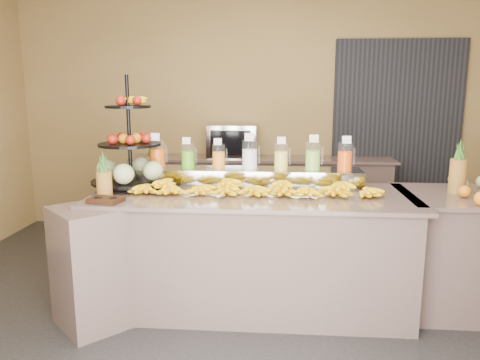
# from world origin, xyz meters

# --- Properties ---
(ground) EXTENTS (6.00, 6.00, 0.00)m
(ground) POSITION_xyz_m (0.00, 0.00, 0.00)
(ground) COLOR black
(ground) RESTS_ON ground
(room_envelope) EXTENTS (6.04, 5.02, 2.82)m
(room_envelope) POSITION_xyz_m (0.19, 0.79, 1.88)
(room_envelope) COLOR olive
(room_envelope) RESTS_ON ground
(buffet_counter) EXTENTS (2.75, 1.25, 0.93)m
(buffet_counter) POSITION_xyz_m (-0.12, 0.26, 0.47)
(buffet_counter) COLOR gray
(buffet_counter) RESTS_ON ground
(right_counter) EXTENTS (1.08, 0.88, 0.93)m
(right_counter) POSITION_xyz_m (1.70, 0.40, 0.47)
(right_counter) COLOR gray
(right_counter) RESTS_ON ground
(back_ledge) EXTENTS (3.10, 0.55, 0.93)m
(back_ledge) POSITION_xyz_m (0.00, 2.25, 0.47)
(back_ledge) COLOR gray
(back_ledge) RESTS_ON ground
(pitcher_tray) EXTENTS (1.85, 0.30, 0.15)m
(pitcher_tray) POSITION_xyz_m (-0.04, 0.58, 1.01)
(pitcher_tray) COLOR gray
(pitcher_tray) RESTS_ON buffet_counter
(juice_pitcher_orange_a) EXTENTS (0.13, 0.13, 0.31)m
(juice_pitcher_orange_a) POSITION_xyz_m (-0.82, 0.58, 1.18)
(juice_pitcher_orange_a) COLOR silver
(juice_pitcher_orange_a) RESTS_ON pitcher_tray
(juice_pitcher_green) EXTENTS (0.11, 0.12, 0.27)m
(juice_pitcher_green) POSITION_xyz_m (-0.56, 0.58, 1.17)
(juice_pitcher_green) COLOR silver
(juice_pitcher_green) RESTS_ON pitcher_tray
(juice_pitcher_orange_b) EXTENTS (0.11, 0.11, 0.27)m
(juice_pitcher_orange_b) POSITION_xyz_m (-0.30, 0.58, 1.17)
(juice_pitcher_orange_b) COLOR silver
(juice_pitcher_orange_b) RESTS_ON pitcher_tray
(juice_pitcher_milk) EXTENTS (0.13, 0.13, 0.31)m
(juice_pitcher_milk) POSITION_xyz_m (-0.04, 0.58, 1.19)
(juice_pitcher_milk) COLOR silver
(juice_pitcher_milk) RESTS_ON pitcher_tray
(juice_pitcher_lemon) EXTENTS (0.12, 0.12, 0.28)m
(juice_pitcher_lemon) POSITION_xyz_m (0.22, 0.58, 1.18)
(juice_pitcher_lemon) COLOR silver
(juice_pitcher_lemon) RESTS_ON pitcher_tray
(juice_pitcher_lime) EXTENTS (0.13, 0.13, 0.30)m
(juice_pitcher_lime) POSITION_xyz_m (0.48, 0.58, 1.18)
(juice_pitcher_lime) COLOR silver
(juice_pitcher_lime) RESTS_ON pitcher_tray
(juice_pitcher_orange_c) EXTENTS (0.12, 0.13, 0.30)m
(juice_pitcher_orange_c) POSITION_xyz_m (0.74, 0.58, 1.18)
(juice_pitcher_orange_c) COLOR silver
(juice_pitcher_orange_c) RESTS_ON pitcher_tray
(banana_heap) EXTENTS (1.94, 0.18, 0.16)m
(banana_heap) POSITION_xyz_m (0.01, 0.28, 0.99)
(banana_heap) COLOR yellow
(banana_heap) RESTS_ON buffet_counter
(fruit_stand) EXTENTS (0.69, 0.69, 0.92)m
(fruit_stand) POSITION_xyz_m (-0.98, 0.48, 1.16)
(fruit_stand) COLOR black
(fruit_stand) RESTS_ON buffet_counter
(condiment_caddy) EXTENTS (0.26, 0.21, 0.03)m
(condiment_caddy) POSITION_xyz_m (-1.04, -0.07, 0.95)
(condiment_caddy) COLOR black
(condiment_caddy) RESTS_ON buffet_counter
(pineapple_left_a) EXTENTS (0.12, 0.12, 0.36)m
(pineapple_left_a) POSITION_xyz_m (-1.11, 0.09, 1.06)
(pineapple_left_a) COLOR brown
(pineapple_left_a) RESTS_ON buffet_counter
(pineapple_left_b) EXTENTS (0.12, 0.12, 0.39)m
(pineapple_left_b) POSITION_xyz_m (-0.91, 0.74, 1.07)
(pineapple_left_b) COLOR brown
(pineapple_left_b) RESTS_ON buffet_counter
(oven_warmer) EXTENTS (0.58, 0.41, 0.39)m
(oven_warmer) POSITION_xyz_m (-0.35, 2.25, 1.12)
(oven_warmer) COLOR gray
(oven_warmer) RESTS_ON back_ledge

